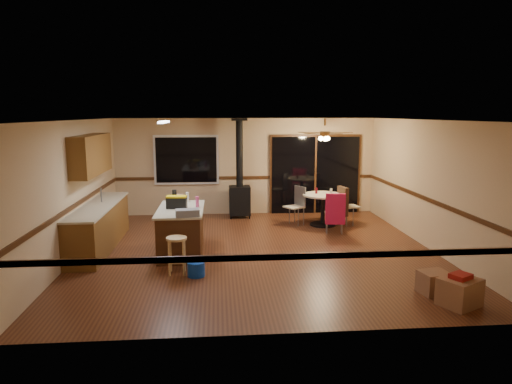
{
  "coord_description": "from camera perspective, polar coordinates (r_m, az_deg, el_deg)",
  "views": [
    {
      "loc": [
        -0.77,
        -8.79,
        2.73
      ],
      "look_at": [
        0.0,
        0.3,
        1.15
      ],
      "focal_mm": 32.0,
      "sensor_mm": 36.0,
      "label": 1
    }
  ],
  "objects": [
    {
      "name": "dining_table",
      "position": [
        11.29,
        8.37,
        -1.49
      ],
      "size": [
        1.0,
        1.0,
        0.78
      ],
      "color": "black",
      "rests_on": "ground"
    },
    {
      "name": "chair_right",
      "position": [
        11.42,
        10.91,
        -1.12
      ],
      "size": [
        0.53,
        0.5,
        0.7
      ],
      "color": "tan",
      "rests_on": "ground"
    },
    {
      "name": "chair_near",
      "position": [
        10.45,
        9.88,
        -2.09
      ],
      "size": [
        0.48,
        0.51,
        0.7
      ],
      "color": "tan",
      "rests_on": "ground"
    },
    {
      "name": "ceiling_fan",
      "position": [
        11.08,
        8.59,
        7.05
      ],
      "size": [
        0.24,
        0.24,
        0.55
      ],
      "color": "brown",
      "rests_on": "ceiling"
    },
    {
      "name": "box_corner_a",
      "position": [
        7.3,
        24.09,
        -11.34
      ],
      "size": [
        0.68,
        0.64,
        0.4
      ],
      "primitive_type": "cube",
      "rotation": [
        0.0,
        0.0,
        0.5
      ],
      "color": "brown",
      "rests_on": "floor"
    },
    {
      "name": "bottle_pink",
      "position": [
        9.06,
        -7.35,
        -1.21
      ],
      "size": [
        0.09,
        0.09,
        0.21
      ],
      "primitive_type": "cylinder",
      "rotation": [
        0.0,
        0.0,
        0.31
      ],
      "color": "#D84C8C",
      "rests_on": "kitchen_island"
    },
    {
      "name": "sliding_door",
      "position": [
        12.64,
        7.41,
        2.11
      ],
      "size": [
        2.52,
        0.1,
        2.1
      ],
      "primitive_type": "cube",
      "color": "black",
      "rests_on": "ground"
    },
    {
      "name": "lower_cabinets",
      "position": [
        9.87,
        -19.0,
        -4.19
      ],
      "size": [
        0.6,
        3.0,
        0.86
      ],
      "primitive_type": "cube",
      "color": "brown",
      "rests_on": "ground"
    },
    {
      "name": "wall_back",
      "position": [
        12.39,
        -1.25,
        3.2
      ],
      "size": [
        7.0,
        0.0,
        7.0
      ],
      "primitive_type": "plane",
      "rotation": [
        1.57,
        0.0,
        0.0
      ],
      "color": "tan",
      "rests_on": "ground"
    },
    {
      "name": "chair_rail",
      "position": [
        8.99,
        0.16,
        -1.27
      ],
      "size": [
        7.0,
        7.0,
        0.08
      ],
      "primitive_type": null,
      "color": "#3E220F",
      "rests_on": "ground"
    },
    {
      "name": "upper_cabinets",
      "position": [
        9.86,
        -19.91,
        4.42
      ],
      "size": [
        0.35,
        2.0,
        0.8
      ],
      "primitive_type": "cube",
      "color": "brown",
      "rests_on": "ground"
    },
    {
      "name": "wall_front",
      "position": [
        5.53,
        3.34,
        -5.18
      ],
      "size": [
        7.0,
        0.0,
        7.0
      ],
      "primitive_type": "plane",
      "rotation": [
        -1.57,
        0.0,
        0.0
      ],
      "color": "tan",
      "rests_on": "ground"
    },
    {
      "name": "toolbox_yellow_lid",
      "position": [
        8.99,
        -9.91,
        -0.58
      ],
      "size": [
        0.4,
        0.23,
        0.03
      ],
      "primitive_type": "cube",
      "rotation": [
        0.0,
        0.0,
        -0.08
      ],
      "color": "gold",
      "rests_on": "toolbox_black"
    },
    {
      "name": "glass_cream",
      "position": [
        11.22,
        9.36,
        0.06
      ],
      "size": [
        0.07,
        0.07,
        0.14
      ],
      "primitive_type": "cylinder",
      "rotation": [
        0.0,
        0.0,
        -0.17
      ],
      "color": "beige",
      "rests_on": "dining_table"
    },
    {
      "name": "box_under_window",
      "position": [
        12.02,
        -8.91,
        -2.38
      ],
      "size": [
        0.54,
        0.44,
        0.42
      ],
      "primitive_type": "cube",
      "rotation": [
        0.0,
        0.0,
        -0.04
      ],
      "color": "brown",
      "rests_on": "floor"
    },
    {
      "name": "box_on_island",
      "position": [
        9.39,
        -9.82,
        -0.96
      ],
      "size": [
        0.27,
        0.33,
        0.19
      ],
      "primitive_type": "cube",
      "rotation": [
        0.0,
        0.0,
        -0.23
      ],
      "color": "brown",
      "rests_on": "kitchen_island"
    },
    {
      "name": "bar_stool",
      "position": [
        8.01,
        -9.85,
        -7.82
      ],
      "size": [
        0.41,
        0.41,
        0.65
      ],
      "primitive_type": "cylinder",
      "rotation": [
        0.0,
        0.0,
        0.18
      ],
      "color": "tan",
      "rests_on": "floor"
    },
    {
      "name": "window",
      "position": [
        12.33,
        -8.7,
        3.99
      ],
      "size": [
        1.72,
        0.1,
        1.32
      ],
      "primitive_type": "cube",
      "color": "black",
      "rests_on": "ground"
    },
    {
      "name": "countertop",
      "position": [
        9.78,
        -19.15,
        -1.63
      ],
      "size": [
        0.64,
        3.04,
        0.04
      ],
      "primitive_type": "cube",
      "color": "#BFB494",
      "rests_on": "lower_cabinets"
    },
    {
      "name": "box_corner_b",
      "position": [
        7.63,
        21.35,
        -10.48
      ],
      "size": [
        0.48,
        0.44,
        0.34
      ],
      "primitive_type": "cube",
      "rotation": [
        0.0,
        0.0,
        0.2
      ],
      "color": "brown",
      "rests_on": "floor"
    },
    {
      "name": "box_small_red",
      "position": [
        7.22,
        24.22,
        -9.57
      ],
      "size": [
        0.35,
        0.33,
        0.07
      ],
      "primitive_type": "cube",
      "rotation": [
        0.0,
        0.0,
        0.5
      ],
      "color": "maroon",
      "rests_on": "box_corner_a"
    },
    {
      "name": "wall_right",
      "position": [
        9.87,
        20.85,
        0.85
      ],
      "size": [
        0.0,
        7.0,
        7.0
      ],
      "primitive_type": "plane",
      "rotation": [
        1.57,
        0.0,
        -1.57
      ],
      "color": "tan",
      "rests_on": "ground"
    },
    {
      "name": "floor",
      "position": [
        9.23,
        0.16,
        -7.37
      ],
      "size": [
        7.0,
        7.0,
        0.0
      ],
      "primitive_type": "plane",
      "color": "#502816",
      "rests_on": "ground"
    },
    {
      "name": "blue_bucket",
      "position": [
        7.9,
        -7.49,
        -9.52
      ],
      "size": [
        0.33,
        0.33,
        0.25
      ],
      "primitive_type": "cylinder",
      "rotation": [
        0.0,
        0.0,
        -0.12
      ],
      "color": "#0C3BB5",
      "rests_on": "floor"
    },
    {
      "name": "wood_stove",
      "position": [
        12.02,
        -2.06,
        0.24
      ],
      "size": [
        0.55,
        0.5,
        2.52
      ],
      "color": "black",
      "rests_on": "ground"
    },
    {
      "name": "toolbox_black",
      "position": [
        9.01,
        -9.88,
        -1.34
      ],
      "size": [
        0.4,
        0.23,
        0.21
      ],
      "primitive_type": "cube",
      "rotation": [
        0.0,
        0.0,
        -0.08
      ],
      "color": "black",
      "rests_on": "kitchen_island"
    },
    {
      "name": "toolbox_grey",
      "position": [
        8.27,
        -8.57,
        -2.6
      ],
      "size": [
        0.45,
        0.29,
        0.13
      ],
      "primitive_type": "cube",
      "rotation": [
        0.0,
        0.0,
        0.15
      ],
      "color": "slate",
      "rests_on": "kitchen_island"
    },
    {
      "name": "kitchen_island",
      "position": [
        9.11,
        -9.32,
        -4.78
      ],
      "size": [
        0.88,
        1.68,
        0.9
      ],
      "color": "#442411",
      "rests_on": "ground"
    },
    {
      "name": "fluorescent_strip",
      "position": [
        9.15,
        -11.44,
        8.57
      ],
      "size": [
        0.1,
        1.2,
        0.04
      ],
      "primitive_type": "cube",
      "color": "white",
      "rests_on": "ceiling"
    },
    {
      "name": "wall_left",
      "position": [
        9.31,
        -21.83,
        0.29
      ],
      "size": [
        0.0,
        7.0,
        7.0
      ],
      "primitive_type": "plane",
      "rotation": [
        1.57,
        0.0,
        1.57
      ],
      "color": "tan",
      "rests_on": "ground"
    },
    {
      "name": "bottle_white",
      "position": [
        9.63,
        -8.6,
        -0.63
      ],
      "size": [
        0.08,
        0.08,
        0.2
      ],
      "primitive_type": "cylinder",
      "rotation": [
        0.0,
        0.0,
        -0.27
      ],
      "color": "white",
      "rests_on": "kitchen_island"
    },
    {
      "name": "glass_red",
      "position": [
        11.29,
        7.55,
        0.18
      ],
      "size": [
        0.06,
        0.06,
        0.15
      ],
      "primitive_type": "cylinder",
      "rotation": [
        0.0,
        0.0,
        0.01
      ],
      "color": "#590C14",
      "rests_on": "dining_table"
    },
    {
      "name": "ceiling",
      "position": [
        8.82,
        0.17,
        8.99
      ],
      "size": [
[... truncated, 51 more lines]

